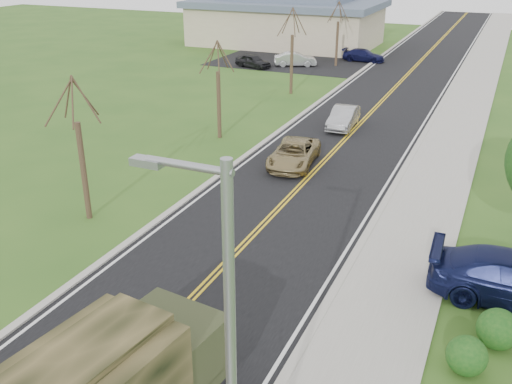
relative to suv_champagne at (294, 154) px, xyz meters
The scene contains 15 objects.
road 20.61m from the suv_champagne, 86.37° to the left, with size 8.00×120.00×0.01m, color black.
curb_right 21.28m from the suv_champagne, 75.14° to the left, with size 0.30×120.00×0.12m, color #9E998E.
sidewalk_right 21.79m from the suv_champagne, 70.68° to the left, with size 3.20×120.00×0.10m, color #9E998E.
curb_left 20.76m from the suv_champagne, 97.88° to the left, with size 0.30×120.00×0.10m, color #9E998E.
street_light 21.23m from the suv_champagne, 72.72° to the right, with size 1.65×0.22×8.00m.
bare_tree_a 11.21m from the suv_champagne, 121.10° to the right, with size 1.93×2.26×6.08m.
bare_tree_b 6.51m from the suv_champagne, 155.82° to the left, with size 1.83×2.14×5.73m.
bare_tree_c 15.78m from the suv_champagne, 111.37° to the left, with size 2.04×2.39×6.42m.
bare_tree_d 27.23m from the suv_champagne, 102.11° to the left, with size 1.88×2.20×5.91m.
commercial_building 39.42m from the suv_champagne, 111.89° to the left, with size 25.50×21.50×5.65m.
suv_champagne is the anchor object (origin of this frame).
sedan_silver 7.55m from the suv_champagne, 86.16° to the left, with size 1.39×3.97×1.31m, color #A0A1A4.
lot_car_dark 25.81m from the suv_champagne, 119.08° to the left, with size 1.44×3.59×1.22m, color black.
lot_car_silver 26.51m from the suv_champagne, 110.28° to the left, with size 1.38×3.95×1.30m, color #B9B9BE.
lot_car_navy 30.05m from the suv_champagne, 97.35° to the left, with size 1.68×4.14×1.20m, color #0E1036.
Camera 1 is at (8.33, -6.97, 10.67)m, focal length 40.00 mm.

